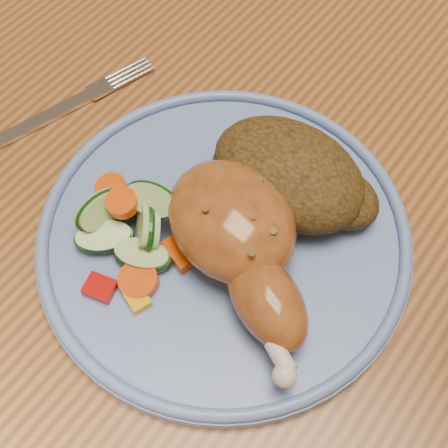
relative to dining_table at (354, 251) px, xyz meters
The scene contains 8 objects.
ground 0.67m from the dining_table, ahead, with size 4.00×4.00×0.00m, color brown.
dining_table is the anchor object (origin of this frame).
plate 0.16m from the dining_table, 126.96° to the right, with size 0.30×0.30×0.01m, color #5B73B2.
plate_rim 0.16m from the dining_table, 126.96° to the right, with size 0.30×0.30×0.01m, color #5B73B2.
chicken_leg 0.18m from the dining_table, 116.59° to the right, with size 0.17×0.14×0.06m.
rice_pilaf 0.14m from the dining_table, 146.85° to the right, with size 0.14×0.09×0.06m.
vegetable_pile 0.23m from the dining_table, 132.36° to the right, with size 0.11×0.11×0.05m.
fork 0.31m from the dining_table, 162.39° to the right, with size 0.06×0.16×0.00m.
Camera 1 is at (0.07, -0.30, 1.19)m, focal length 50.00 mm.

